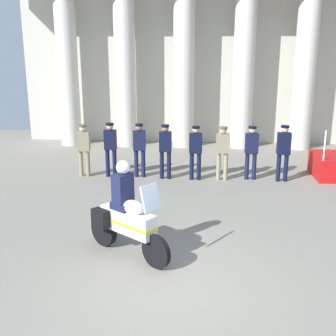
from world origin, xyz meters
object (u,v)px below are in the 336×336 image
(officer_in_row_5, at_px, (223,149))
(officer_in_row_2, at_px, (139,146))
(officer_in_row_0, at_px, (84,146))
(officer_in_row_3, at_px, (165,147))
(officer_in_row_4, at_px, (196,148))
(officer_in_row_7, at_px, (283,149))
(officer_in_row_1, at_px, (111,145))
(officer_in_row_6, at_px, (251,149))
(motorcycle_with_rider, at_px, (125,217))

(officer_in_row_5, bearing_deg, officer_in_row_2, -8.12)
(officer_in_row_5, bearing_deg, officer_in_row_0, -5.78)
(officer_in_row_3, relative_size, officer_in_row_4, 1.01)
(officer_in_row_0, distance_m, officer_in_row_7, 6.10)
(officer_in_row_1, distance_m, officer_in_row_3, 1.72)
(officer_in_row_0, xyz_separation_m, officer_in_row_2, (1.74, 0.08, 0.02))
(officer_in_row_6, distance_m, officer_in_row_7, 0.94)
(officer_in_row_0, xyz_separation_m, officer_in_row_6, (5.17, 0.08, 0.01))
(officer_in_row_0, relative_size, officer_in_row_7, 0.96)
(officer_in_row_2, height_order, officer_in_row_3, officer_in_row_3)
(officer_in_row_1, height_order, officer_in_row_5, officer_in_row_1)
(officer_in_row_0, relative_size, officer_in_row_3, 0.98)
(officer_in_row_1, bearing_deg, officer_in_row_7, 174.12)
(officer_in_row_5, xyz_separation_m, motorcycle_with_rider, (-2.06, -5.16, -0.18))
(officer_in_row_2, distance_m, officer_in_row_7, 4.36)
(officer_in_row_0, xyz_separation_m, officer_in_row_1, (0.84, 0.03, 0.04))
(officer_in_row_4, xyz_separation_m, officer_in_row_7, (2.62, 0.04, 0.03))
(officer_in_row_4, bearing_deg, officer_in_row_2, -10.53)
(officer_in_row_5, height_order, officer_in_row_6, officer_in_row_6)
(officer_in_row_2, height_order, officer_in_row_7, officer_in_row_7)
(officer_in_row_1, xyz_separation_m, officer_in_row_5, (3.45, -0.09, -0.03))
(officer_in_row_3, distance_m, officer_in_row_5, 1.74)
(officer_in_row_4, bearing_deg, officer_in_row_6, -179.52)
(officer_in_row_2, height_order, officer_in_row_4, officer_in_row_2)
(officer_in_row_7, bearing_deg, officer_in_row_6, -12.38)
(officer_in_row_1, distance_m, officer_in_row_4, 2.64)
(officer_in_row_0, xyz_separation_m, motorcycle_with_rider, (2.23, -5.22, -0.17))
(officer_in_row_0, distance_m, officer_in_row_6, 5.17)
(officer_in_row_6, height_order, officer_in_row_7, officer_in_row_7)
(officer_in_row_0, distance_m, officer_in_row_3, 2.56)
(officer_in_row_0, bearing_deg, officer_in_row_3, 173.86)
(officer_in_row_2, distance_m, motorcycle_with_rider, 5.33)
(officer_in_row_3, xyz_separation_m, officer_in_row_7, (3.55, 0.00, 0.01))
(officer_in_row_2, bearing_deg, officer_in_row_5, 171.88)
(officer_in_row_2, height_order, officer_in_row_6, officer_in_row_2)
(officer_in_row_3, xyz_separation_m, motorcycle_with_rider, (-0.32, -5.17, -0.20))
(officer_in_row_4, relative_size, officer_in_row_7, 0.97)
(officer_in_row_2, bearing_deg, officer_in_row_3, 165.82)
(officer_in_row_1, distance_m, officer_in_row_6, 4.33)
(officer_in_row_1, xyz_separation_m, motorcycle_with_rider, (1.39, -5.26, -0.21))
(officer_in_row_4, relative_size, motorcycle_with_rider, 0.87)
(officer_in_row_5, bearing_deg, officer_in_row_4, -2.97)
(officer_in_row_2, relative_size, officer_in_row_7, 0.98)
(officer_in_row_0, bearing_deg, officer_in_row_4, 173.56)
(officer_in_row_1, bearing_deg, officer_in_row_0, -2.64)
(officer_in_row_6, bearing_deg, officer_in_row_1, -4.47)
(officer_in_row_6, bearing_deg, officer_in_row_0, -4.17)
(officer_in_row_1, bearing_deg, officer_in_row_2, 177.94)
(officer_in_row_5, bearing_deg, officer_in_row_1, -6.54)
(officer_in_row_2, bearing_deg, officer_in_row_6, 174.90)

